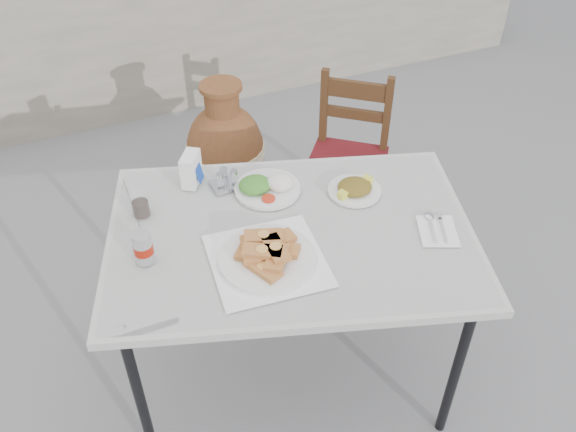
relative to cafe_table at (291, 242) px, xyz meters
name	(u,v)px	position (x,y,z in m)	size (l,w,h in m)	color
ground	(298,357)	(0.05, 0.03, -0.77)	(80.00, 80.00, 0.00)	slate
cafe_table	(291,242)	(0.00, 0.00, 0.00)	(1.57, 1.28, 0.83)	black
pide_plate	(267,253)	(-0.14, -0.11, 0.09)	(0.42, 0.42, 0.08)	white
salad_rice_plate	(267,186)	(0.01, 0.26, 0.08)	(0.27, 0.27, 0.07)	white
salad_chopped_plate	(355,188)	(0.32, 0.11, 0.08)	(0.21, 0.21, 0.05)	white
soda_can	(143,247)	(-0.53, 0.05, 0.12)	(0.07, 0.07, 0.12)	silver
cola_glass	(140,205)	(-0.49, 0.31, 0.10)	(0.07, 0.07, 0.10)	white
napkin_holder	(191,169)	(-0.25, 0.43, 0.13)	(0.11, 0.13, 0.14)	white
condiment_caddy	(226,181)	(-0.13, 0.35, 0.09)	(0.12, 0.10, 0.08)	silver
cutlery_napkin	(436,228)	(0.50, -0.20, 0.06)	(0.20, 0.22, 0.01)	white
chair	(348,158)	(0.67, 0.79, -0.31)	(0.55, 0.55, 0.89)	#3E1F10
terracotta_urn	(226,150)	(0.13, 1.26, -0.40)	(0.45, 0.45, 0.78)	brown
back_wall	(153,29)	(0.05, 2.53, -0.17)	(6.00, 0.25, 1.20)	#A49A89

